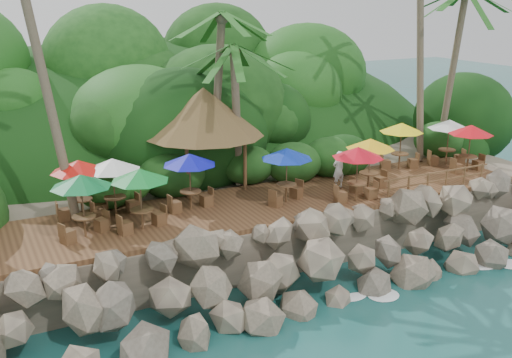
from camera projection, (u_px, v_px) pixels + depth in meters
name	position (u px, v px, depth m)	size (l,w,h in m)	color
ground	(332.00, 315.00, 21.17)	(140.00, 140.00, 0.00)	#19514F
land_base	(178.00, 173.00, 34.52)	(32.00, 25.20, 2.10)	gray
jungle_hill	(142.00, 160.00, 41.22)	(44.80, 28.00, 15.40)	#143811
seawall	(304.00, 263.00, 22.54)	(29.00, 4.00, 2.30)	gray
terrace	(256.00, 206.00, 25.65)	(26.00, 5.00, 0.20)	brown
jungle_foliage	(185.00, 195.00, 33.97)	(44.00, 16.00, 12.00)	#143811
foam_line	(327.00, 310.00, 21.42)	(25.20, 0.80, 0.06)	white
palapa	(204.00, 112.00, 27.13)	(5.52, 5.52, 4.60)	brown
dining_clusters	(261.00, 157.00, 25.27)	(25.82, 5.42, 2.41)	brown
railing	(437.00, 180.00, 26.88)	(6.10, 0.10, 1.00)	brown
waiter	(338.00, 169.00, 27.49)	(0.64, 0.42, 1.75)	white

